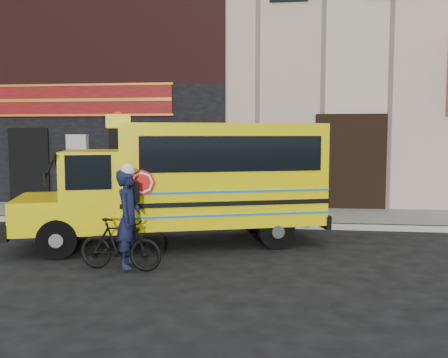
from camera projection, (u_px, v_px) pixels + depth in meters
name	position (u px, v px, depth m)	size (l,w,h in m)	color
ground	(194.00, 247.00, 11.08)	(120.00, 120.00, 0.00)	black
curb	(212.00, 223.00, 13.64)	(40.00, 0.20, 0.15)	#9F9F99
sidewalk	(220.00, 215.00, 15.12)	(40.00, 3.00, 0.15)	slate
building	(240.00, 48.00, 20.86)	(20.00, 10.70, 12.00)	#BDAD8E
school_bus	(190.00, 178.00, 11.43)	(7.22, 4.23, 2.92)	black
sign_pole	(286.00, 169.00, 13.85)	(0.07, 0.24, 2.78)	#454D48
bicycle	(120.00, 244.00, 9.19)	(0.45, 1.61, 0.96)	black
cyclist	(129.00, 221.00, 9.22)	(0.67, 0.44, 1.82)	#101632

